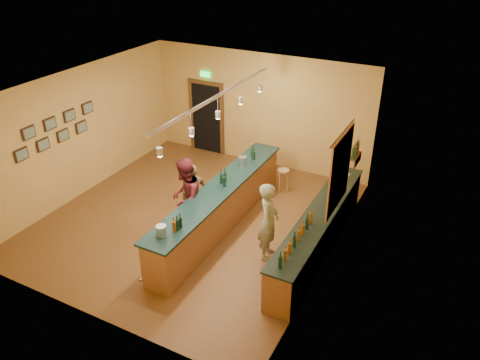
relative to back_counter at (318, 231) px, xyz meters
The scene contains 17 objects.
floor 3.01m from the back_counter, behind, with size 7.00×7.00×0.00m, color brown.
ceiling 4.03m from the back_counter, behind, with size 6.50×7.00×0.02m, color silver.
wall_back 4.59m from the back_counter, 131.80° to the left, with size 6.50×0.02×3.20m, color tan.
wall_front 4.86m from the back_counter, 128.91° to the right, with size 6.50×0.02×3.20m, color tan.
wall_left 6.32m from the back_counter, behind, with size 0.02×7.00×3.20m, color tan.
wall_right 1.16m from the back_counter, 32.52° to the right, with size 0.02×7.00×3.20m, color tan.
doorway 5.75m from the back_counter, 144.79° to the left, with size 1.15×0.09×2.48m.
tapestry 1.41m from the back_counter, 40.29° to the left, with size 0.03×1.40×1.60m, color #A72123.
bottle_shelf 2.10m from the back_counter, 83.32° to the left, with size 0.17×0.55×0.54m.
picture_grid 6.42m from the back_counter, behind, with size 0.06×2.20×0.70m, color #382111, non-canonical shape.
back_counter is the anchor object (origin of this frame).
tasting_bar 2.28m from the back_counter, behind, with size 0.73×5.10×1.38m.
pendant_track 3.37m from the back_counter, behind, with size 0.11×4.60×0.50m.
bartender 1.14m from the back_counter, 142.66° to the right, with size 0.62×0.41×1.71m, color gray.
customer_a 2.94m from the back_counter, 165.69° to the right, with size 0.89×0.69×1.83m, color #59191E.
customer_b 2.86m from the back_counter, behind, with size 0.94×0.39×1.60m, color #997A51.
bar_stool 2.60m from the back_counter, 128.97° to the left, with size 0.30×0.30×0.62m.
Camera 1 is at (5.23, -7.78, 6.12)m, focal length 35.00 mm.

